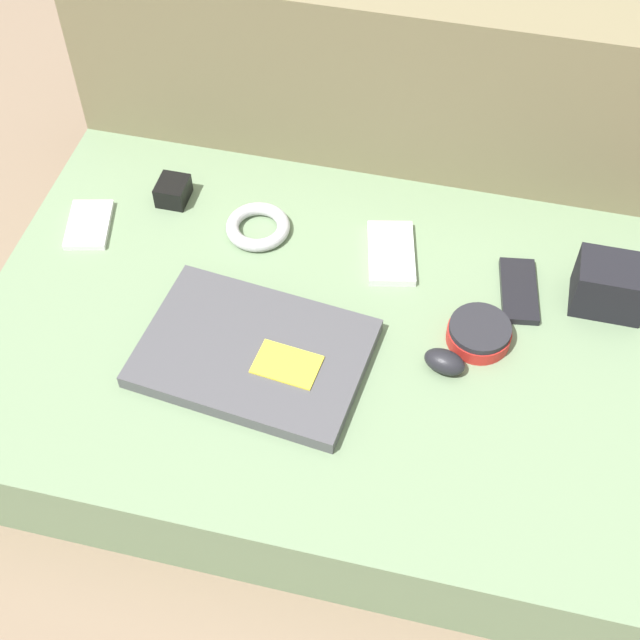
% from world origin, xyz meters
% --- Properties ---
extents(ground_plane, '(8.00, 8.00, 0.00)m').
position_xyz_m(ground_plane, '(0.00, 0.00, 0.00)').
color(ground_plane, '#7A6651').
extents(couch_seat, '(1.01, 0.69, 0.14)m').
position_xyz_m(couch_seat, '(0.00, 0.00, 0.07)').
color(couch_seat, slate).
rests_on(couch_seat, ground_plane).
extents(couch_backrest, '(1.01, 0.20, 0.45)m').
position_xyz_m(couch_backrest, '(0.00, 0.44, 0.23)').
color(couch_backrest, '#756B4C').
rests_on(couch_backrest, ground_plane).
extents(laptop, '(0.34, 0.26, 0.03)m').
position_xyz_m(laptop, '(-0.08, -0.07, 0.16)').
color(laptop, '#47474C').
rests_on(laptop, couch_seat).
extents(computer_mouse, '(0.07, 0.05, 0.03)m').
position_xyz_m(computer_mouse, '(0.19, -0.03, 0.16)').
color(computer_mouse, black).
rests_on(computer_mouse, couch_seat).
extents(speaker_puck, '(0.09, 0.09, 0.03)m').
position_xyz_m(speaker_puck, '(0.23, 0.03, 0.16)').
color(speaker_puck, red).
rests_on(speaker_puck, couch_seat).
extents(phone_silver, '(0.09, 0.12, 0.01)m').
position_xyz_m(phone_silver, '(-0.41, 0.12, 0.15)').
color(phone_silver, silver).
rests_on(phone_silver, couch_seat).
extents(phone_black, '(0.07, 0.13, 0.01)m').
position_xyz_m(phone_black, '(0.28, 0.13, 0.15)').
color(phone_black, black).
rests_on(phone_black, couch_seat).
extents(phone_small, '(0.10, 0.14, 0.01)m').
position_xyz_m(phone_small, '(0.08, 0.17, 0.15)').
color(phone_small, silver).
rests_on(phone_small, couch_seat).
extents(camera_pouch, '(0.10, 0.08, 0.08)m').
position_xyz_m(camera_pouch, '(0.40, 0.15, 0.19)').
color(camera_pouch, black).
rests_on(camera_pouch, couch_seat).
extents(charger_brick, '(0.05, 0.05, 0.04)m').
position_xyz_m(charger_brick, '(-0.30, 0.21, 0.16)').
color(charger_brick, black).
rests_on(charger_brick, couch_seat).
extents(cable_coil, '(0.10, 0.10, 0.02)m').
position_xyz_m(cable_coil, '(-0.14, 0.17, 0.16)').
color(cable_coil, '#B2B2B7').
rests_on(cable_coil, couch_seat).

